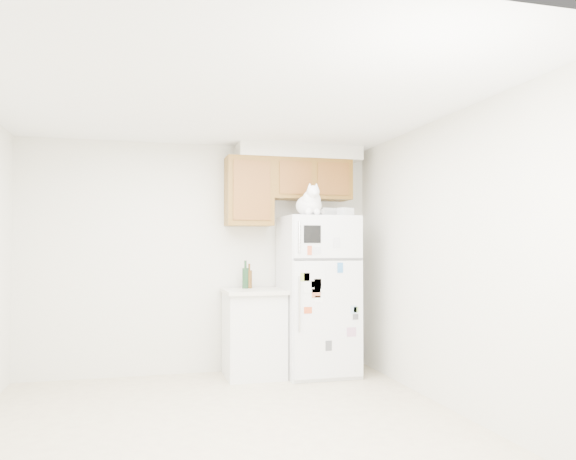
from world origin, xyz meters
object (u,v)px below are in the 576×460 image
object	(u,v)px
base_counter	(254,332)
storage_box_back	(327,213)
bottle_green	(245,274)
refrigerator	(318,295)
storage_box_front	(345,212)
bottle_amber	(249,276)
cat	(310,204)

from	to	relation	value
base_counter	storage_box_back	world-z (taller)	storage_box_back
bottle_green	refrigerator	bearing A→B (deg)	-16.10
storage_box_front	bottle_amber	bearing A→B (deg)	136.74
storage_box_back	bottle_green	distance (m)	1.13
bottle_amber	cat	bearing A→B (deg)	-34.16
refrigerator	cat	world-z (taller)	cat
base_counter	storage_box_back	xyz separation A→B (m)	(0.83, 0.02, 1.29)
base_counter	refrigerator	bearing A→B (deg)	-6.10
storage_box_front	bottle_amber	distance (m)	1.25
refrigerator	bottle_amber	size ratio (longest dim) A/B	6.37
base_counter	cat	world-z (taller)	cat
cat	base_counter	bearing A→B (deg)	156.98
base_counter	bottle_green	distance (m)	0.63
cat	storage_box_front	size ratio (longest dim) A/B	3.19
bottle_green	storage_box_back	bearing A→B (deg)	-7.98
storage_box_front	bottle_green	xyz separation A→B (m)	(-1.03, 0.35, -0.67)
base_counter	bottle_green	size ratio (longest dim) A/B	3.04
cat	storage_box_back	bearing A→B (deg)	42.30
cat	bottle_green	size ratio (longest dim) A/B	1.58
cat	bottle_amber	bearing A→B (deg)	145.84
bottle_green	base_counter	bearing A→B (deg)	-65.30
cat	refrigerator	bearing A→B (deg)	49.02
bottle_amber	bottle_green	bearing A→B (deg)	-166.85
refrigerator	bottle_amber	world-z (taller)	refrigerator
cat	storage_box_front	world-z (taller)	cat
base_counter	bottle_green	world-z (taller)	bottle_green
refrigerator	storage_box_front	world-z (taller)	storage_box_front
cat	bottle_amber	world-z (taller)	cat
base_counter	storage_box_front	distance (m)	1.62
storage_box_back	base_counter	bearing A→B (deg)	171.29
storage_box_front	base_counter	bearing A→B (deg)	144.81
base_counter	bottle_amber	xyz separation A→B (m)	(-0.02, 0.15, 0.59)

